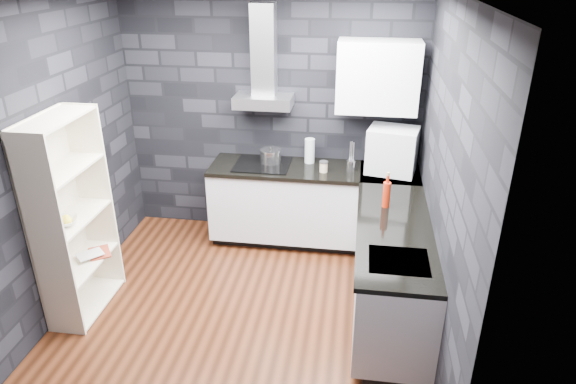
% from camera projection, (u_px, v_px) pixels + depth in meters
% --- Properties ---
extents(ground, '(3.20, 3.20, 0.00)m').
position_uv_depth(ground, '(243.00, 309.00, 4.68)').
color(ground, '#482110').
extents(wall_back, '(3.20, 0.05, 2.70)m').
position_uv_depth(wall_back, '(272.00, 116.00, 5.57)').
color(wall_back, black).
rests_on(wall_back, ground).
extents(wall_front, '(3.20, 0.05, 2.70)m').
position_uv_depth(wall_front, '(163.00, 294.00, 2.66)').
color(wall_front, black).
rests_on(wall_front, ground).
extents(wall_left, '(0.05, 3.20, 2.70)m').
position_uv_depth(wall_left, '(49.00, 162.00, 4.33)').
color(wall_left, black).
rests_on(wall_left, ground).
extents(wall_right, '(0.05, 3.20, 2.70)m').
position_uv_depth(wall_right, '(445.00, 185.00, 3.90)').
color(wall_right, black).
rests_on(wall_right, ground).
extents(toekick_back, '(2.18, 0.50, 0.10)m').
position_uv_depth(toekick_back, '(312.00, 236.00, 5.80)').
color(toekick_back, black).
rests_on(toekick_back, ground).
extents(toekick_right, '(0.50, 1.78, 0.10)m').
position_uv_depth(toekick_right, '(392.00, 311.00, 4.58)').
color(toekick_right, black).
rests_on(toekick_right, ground).
extents(counter_back_cab, '(2.20, 0.60, 0.76)m').
position_uv_depth(counter_back_cab, '(313.00, 203.00, 5.58)').
color(counter_back_cab, silver).
rests_on(counter_back_cab, ground).
extents(counter_right_cab, '(0.60, 1.80, 0.76)m').
position_uv_depth(counter_right_cab, '(391.00, 271.00, 4.40)').
color(counter_right_cab, silver).
rests_on(counter_right_cab, ground).
extents(counter_back_top, '(2.20, 0.62, 0.04)m').
position_uv_depth(counter_back_top, '(314.00, 170.00, 5.40)').
color(counter_back_top, black).
rests_on(counter_back_top, counter_back_cab).
extents(counter_right_top, '(0.62, 1.80, 0.04)m').
position_uv_depth(counter_right_top, '(394.00, 230.00, 4.23)').
color(counter_right_top, black).
rests_on(counter_right_top, counter_right_cab).
extents(counter_corner_top, '(0.62, 0.62, 0.04)m').
position_uv_depth(counter_corner_top, '(391.00, 174.00, 5.31)').
color(counter_corner_top, black).
rests_on(counter_corner_top, counter_right_cab).
extents(hood_body, '(0.60, 0.34, 0.12)m').
position_uv_depth(hood_body, '(264.00, 101.00, 5.31)').
color(hood_body, '#ADAEB2').
rests_on(hood_body, wall_back).
extents(hood_chimney, '(0.24, 0.20, 0.90)m').
position_uv_depth(hood_chimney, '(264.00, 50.00, 5.16)').
color(hood_chimney, '#ADAEB2').
rests_on(hood_chimney, hood_body).
extents(upper_cabinet, '(0.80, 0.35, 0.70)m').
position_uv_depth(upper_cabinet, '(378.00, 77.00, 5.04)').
color(upper_cabinet, white).
rests_on(upper_cabinet, wall_back).
extents(cooktop, '(0.58, 0.50, 0.01)m').
position_uv_depth(cooktop, '(262.00, 164.00, 5.47)').
color(cooktop, black).
rests_on(cooktop, counter_back_top).
extents(sink_rim, '(0.44, 0.40, 0.01)m').
position_uv_depth(sink_rim, '(399.00, 261.00, 3.78)').
color(sink_rim, '#ADAEB2').
rests_on(sink_rim, counter_right_top).
extents(pot, '(0.23, 0.23, 0.13)m').
position_uv_depth(pot, '(271.00, 156.00, 5.49)').
color(pot, '#BCBDC1').
rests_on(pot, cooktop).
extents(glass_vase, '(0.13, 0.13, 0.27)m').
position_uv_depth(glass_vase, '(310.00, 151.00, 5.49)').
color(glass_vase, silver).
rests_on(glass_vase, counter_back_top).
extents(storage_jar, '(0.10, 0.10, 0.10)m').
position_uv_depth(storage_jar, '(324.00, 167.00, 5.28)').
color(storage_jar, tan).
rests_on(storage_jar, counter_back_top).
extents(utensil_crock, '(0.10, 0.10, 0.11)m').
position_uv_depth(utensil_crock, '(351.00, 166.00, 5.31)').
color(utensil_crock, '#BCBDC1').
rests_on(utensil_crock, counter_back_top).
extents(appliance_garage, '(0.55, 0.46, 0.48)m').
position_uv_depth(appliance_garage, '(392.00, 151.00, 5.22)').
color(appliance_garage, silver).
rests_on(appliance_garage, counter_back_top).
extents(red_bottle, '(0.09, 0.09, 0.23)m').
position_uv_depth(red_bottle, '(386.00, 195.00, 4.53)').
color(red_bottle, '#A4210B').
rests_on(red_bottle, counter_right_top).
extents(bookshelf, '(0.60, 0.87, 1.80)m').
position_uv_depth(bookshelf, '(73.00, 219.00, 4.37)').
color(bookshelf, beige).
rests_on(bookshelf, ground).
extents(fruit_bowl, '(0.28, 0.28, 0.05)m').
position_uv_depth(fruit_bowl, '(64.00, 222.00, 4.24)').
color(fruit_bowl, silver).
rests_on(fruit_bowl, bookshelf).
extents(book_red, '(0.16, 0.12, 0.24)m').
position_uv_depth(book_red, '(87.00, 245.00, 4.61)').
color(book_red, maroon).
rests_on(book_red, bookshelf).
extents(book_second, '(0.13, 0.12, 0.22)m').
position_uv_depth(book_second, '(85.00, 242.00, 4.62)').
color(book_second, '#B2B2B2').
rests_on(book_second, bookshelf).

